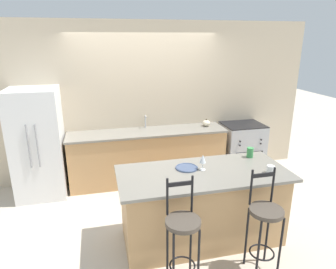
{
  "coord_description": "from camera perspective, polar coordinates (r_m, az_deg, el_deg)",
  "views": [
    {
      "loc": [
        -0.8,
        -4.44,
        2.41
      ],
      "look_at": [
        0.14,
        -0.53,
        1.11
      ],
      "focal_mm": 32.0,
      "sensor_mm": 36.0,
      "label": 1
    }
  ],
  "objects": [
    {
      "name": "bar_stool_far",
      "position": [
        3.37,
        17.96,
        -15.4
      ],
      "size": [
        0.35,
        0.35,
        1.15
      ],
      "color": "black",
      "rests_on": "ground_plane"
    },
    {
      "name": "wall_back",
      "position": [
        5.27,
        -4.58,
        6.23
      ],
      "size": [
        6.0,
        0.07,
        2.7
      ],
      "color": "beige",
      "rests_on": "ground_plane"
    },
    {
      "name": "sink_faucet",
      "position": [
        5.23,
        -4.3,
        2.75
      ],
      "size": [
        0.02,
        0.13,
        0.22
      ],
      "color": "#ADAFB5",
      "rests_on": "back_counter"
    },
    {
      "name": "wine_glass",
      "position": [
        3.56,
        6.65,
        -4.66
      ],
      "size": [
        0.08,
        0.08,
        0.2
      ],
      "color": "white",
      "rests_on": "kitchen_island"
    },
    {
      "name": "kitchen_island",
      "position": [
        3.77,
        6.52,
        -13.32
      ],
      "size": [
        2.02,
        0.9,
        0.91
      ],
      "color": "tan",
      "rests_on": "ground_plane"
    },
    {
      "name": "tumbler_cup",
      "position": [
        4.08,
        15.35,
        -3.32
      ],
      "size": [
        0.08,
        0.08,
        0.13
      ],
      "color": "#3D934C",
      "rests_on": "kitchen_island"
    },
    {
      "name": "pumpkin_decoration",
      "position": [
        5.38,
        7.3,
        2.17
      ],
      "size": [
        0.14,
        0.14,
        0.13
      ],
      "color": "beige",
      "rests_on": "back_counter"
    },
    {
      "name": "coffee_mug",
      "position": [
        3.69,
        18.96,
        -6.29
      ],
      "size": [
        0.12,
        0.09,
        0.09
      ],
      "color": "white",
      "rests_on": "kitchen_island"
    },
    {
      "name": "bar_stool_near",
      "position": [
        3.06,
        2.8,
        -18.15
      ],
      "size": [
        0.35,
        0.35,
        1.15
      ],
      "color": "black",
      "rests_on": "ground_plane"
    },
    {
      "name": "ground_plane",
      "position": [
        5.11,
        -3.0,
        -10.26
      ],
      "size": [
        18.0,
        18.0,
        0.0
      ],
      "primitive_type": "plane",
      "color": "beige"
    },
    {
      "name": "dinner_plate",
      "position": [
        3.64,
        3.57,
        -6.31
      ],
      "size": [
        0.27,
        0.27,
        0.02
      ],
      "color": "#425170",
      "rests_on": "kitchen_island"
    },
    {
      "name": "back_counter",
      "position": [
        5.24,
        -3.81,
        -4.03
      ],
      "size": [
        2.68,
        0.64,
        0.91
      ],
      "color": "tan",
      "rests_on": "ground_plane"
    },
    {
      "name": "oven_range",
      "position": [
        5.76,
        13.8,
        -2.46
      ],
      "size": [
        0.72,
        0.62,
        0.92
      ],
      "color": "#ADAFB5",
      "rests_on": "ground_plane"
    },
    {
      "name": "refrigerator",
      "position": [
        5.05,
        -23.49,
        -1.59
      ],
      "size": [
        0.73,
        0.75,
        1.71
      ],
      "color": "white",
      "rests_on": "ground_plane"
    }
  ]
}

